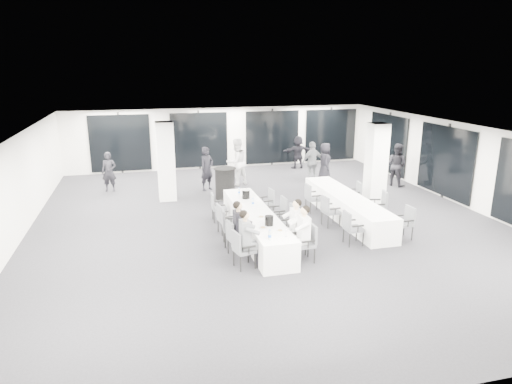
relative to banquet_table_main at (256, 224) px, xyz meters
The scene contains 42 objects.
room 2.94m from the banquet_table_main, 56.32° to the left, with size 14.04×16.04×2.84m.
column_left 4.99m from the banquet_table_main, 116.17° to the left, with size 0.60×0.60×2.80m, color white.
column_right 5.41m from the banquet_table_main, 24.28° to the left, with size 0.60×0.60×2.80m, color white.
banquet_table_main is the anchor object (origin of this frame).
banquet_table_side 3.29m from the banquet_table_main, 15.35° to the left, with size 0.90×5.00×0.75m, color white.
cocktail_table 4.01m from the banquet_table_main, 91.71° to the left, with size 0.81×0.81×1.13m.
chair_main_left_near 2.08m from the banquet_table_main, 113.60° to the right, with size 0.56×0.59×0.93m.
chair_main_left_second 1.42m from the banquet_table_main, 125.95° to the right, with size 0.54×0.57×0.92m.
chair_main_left_mid 0.95m from the banquet_table_main, 154.79° to the right, with size 0.55×0.60×1.00m.
chair_main_left_fourth 0.96m from the banquet_table_main, 149.81° to the left, with size 0.50×0.54×0.88m.
chair_main_left_far 1.82m from the banquet_table_main, 117.20° to the left, with size 0.47×0.52×0.89m.
chair_main_right_near 2.07m from the banquet_table_main, 66.26° to the right, with size 0.49×0.55×0.94m.
chair_main_right_second 1.59m from the banquet_table_main, 58.05° to the right, with size 0.56×0.60×0.97m.
chair_main_right_mid 0.91m from the banquet_table_main, 20.81° to the right, with size 0.52×0.57×0.97m.
chair_main_right_fourth 0.97m from the banquet_table_main, 28.51° to the left, with size 0.50×0.56×0.97m.
chair_main_right_far 1.88m from the banquet_table_main, 63.86° to the left, with size 0.49×0.54×0.88m.
chair_side_left_near 2.63m from the banquet_table_main, 26.66° to the right, with size 0.47×0.53×0.93m.
chair_side_left_mid 2.37m from the banquet_table_main, ahead, with size 0.52×0.56×0.94m.
chair_side_left_far 2.93m from the banquet_table_main, 36.74° to the left, with size 0.49×0.54×0.94m.
chair_side_right_near 4.17m from the banquet_table_main, 15.87° to the right, with size 0.49×0.54×0.92m.
chair_side_right_mid 4.02m from the banquet_table_main, ahead, with size 0.60×0.63×0.98m.
chair_side_right_far 4.45m from the banquet_table_main, 25.85° to the left, with size 0.49×0.53×0.86m.
seated_guest_a 2.04m from the banquet_table_main, 109.54° to the right, with size 0.50×0.38×1.44m.
seated_guest_b 1.38m from the banquet_table_main, 120.56° to the right, with size 0.50×0.38×1.44m.
seated_guest_c 2.06m from the banquet_table_main, 70.60° to the right, with size 0.50×0.38×1.44m.
seated_guest_d 1.55m from the banquet_table_main, 63.24° to the right, with size 0.50×0.38×1.44m.
standing_guest_a 5.38m from the banquet_table_main, 96.19° to the left, with size 0.70×0.56×1.92m, color black.
standing_guest_b 5.87m from the banquet_table_main, 83.25° to the left, with size 1.03×0.63×2.14m, color silver.
standing_guest_d 6.69m from the banquet_table_main, 55.30° to the left, with size 1.13×0.63×1.92m, color slate.
standing_guest_e 7.10m from the banquet_table_main, 51.78° to the left, with size 0.87×0.53×1.80m, color black.
standing_guest_f 9.13m from the banquet_table_main, 63.20° to the left, with size 1.59×0.61×1.73m, color black.
standing_guest_g 7.41m from the banquet_table_main, 124.77° to the left, with size 0.63×0.51×1.72m, color black.
standing_guest_h 8.02m from the banquet_table_main, 31.12° to the left, with size 0.94×0.57×1.94m, color black.
ice_bucket_near 1.28m from the banquet_table_main, 87.31° to the right, with size 0.22×0.22×0.25m, color black.
ice_bucket_far 1.43m from the banquet_table_main, 88.53° to the left, with size 0.24×0.24×0.27m, color black.
water_bottle_a 2.21m from the banquet_table_main, 95.43° to the right, with size 0.08×0.08×0.24m, color silver.
water_bottle_b 0.73m from the banquet_table_main, 83.70° to the left, with size 0.07×0.07×0.22m, color silver.
water_bottle_c 1.86m from the banquet_table_main, 92.55° to the left, with size 0.07×0.07×0.21m, color silver.
plate_a 1.39m from the banquet_table_main, 96.27° to the right, with size 0.22×0.22×0.03m.
plate_b 1.69m from the banquet_table_main, 82.66° to the right, with size 0.19×0.19×0.03m.
plate_c 0.63m from the banquet_table_main, 86.60° to the right, with size 0.20×0.20×0.03m.
wine_glass 2.12m from the banquet_table_main, 83.58° to the right, with size 0.08×0.08×0.20m.
Camera 1 is at (-3.62, -12.88, 4.69)m, focal length 32.00 mm.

